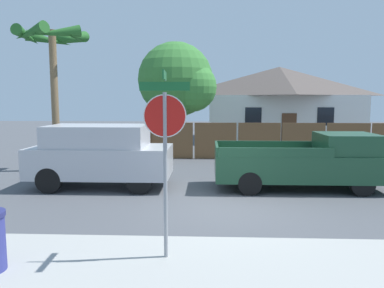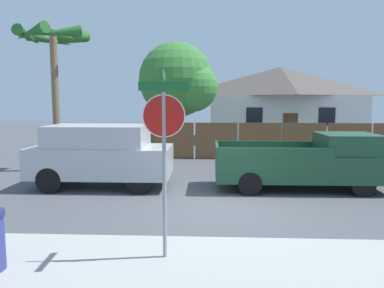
{
  "view_description": "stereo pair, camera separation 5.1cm",
  "coord_description": "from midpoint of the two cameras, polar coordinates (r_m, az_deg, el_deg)",
  "views": [
    {
      "loc": [
        -0.48,
        -9.4,
        2.79
      ],
      "look_at": [
        -0.92,
        0.74,
        1.6
      ],
      "focal_mm": 35.0,
      "sensor_mm": 36.0,
      "label": 1
    },
    {
      "loc": [
        -0.43,
        -9.4,
        2.79
      ],
      "look_at": [
        -0.92,
        0.74,
        1.6
      ],
      "focal_mm": 35.0,
      "sensor_mm": 36.0,
      "label": 2
    }
  ],
  "objects": [
    {
      "name": "ground_plane",
      "position": [
        9.82,
        5.41,
        -9.85
      ],
      "size": [
        80.0,
        80.0,
        0.0
      ],
      "primitive_type": "plane",
      "color": "#4C4F54"
    },
    {
      "name": "sidewalk_strip",
      "position": [
        6.45,
        6.93,
        -18.95
      ],
      "size": [
        36.0,
        3.2,
        0.01
      ],
      "color": "#A3A39E",
      "rests_on": "ground"
    },
    {
      "name": "wooden_fence",
      "position": [
        18.4,
        16.82,
        0.4
      ],
      "size": [
        14.64,
        0.12,
        1.83
      ],
      "color": "brown",
      "rests_on": "ground"
    },
    {
      "name": "house",
      "position": [
        27.2,
        13.29,
        6.22
      ],
      "size": [
        10.51,
        7.81,
        5.11
      ],
      "color": "white",
      "rests_on": "ground"
    },
    {
      "name": "oak_tree",
      "position": [
        19.35,
        -1.8,
        9.48
      ],
      "size": [
        4.03,
        3.84,
        5.75
      ],
      "color": "brown",
      "rests_on": "ground"
    },
    {
      "name": "palm_tree",
      "position": [
        15.86,
        -20.26,
        13.52
      ],
      "size": [
        2.75,
        2.95,
        5.57
      ],
      "color": "brown",
      "rests_on": "ground"
    },
    {
      "name": "red_suv",
      "position": [
        12.37,
        -13.57,
        -1.47
      ],
      "size": [
        4.42,
        2.03,
        2.0
      ],
      "rotation": [
        0.0,
        0.0,
        0.0
      ],
      "color": "#B7B7BC",
      "rests_on": "ground"
    },
    {
      "name": "orange_pickup",
      "position": [
        12.29,
        17.23,
        -2.67
      ],
      "size": [
        5.28,
        1.97,
        1.76
      ],
      "rotation": [
        0.0,
        0.0,
        0.0
      ],
      "color": "#1E472D",
      "rests_on": "ground"
    },
    {
      "name": "stop_sign",
      "position": [
        6.46,
        -4.08,
        1.64
      ],
      "size": [
        0.86,
        0.77,
        3.28
      ],
      "rotation": [
        0.0,
        0.0,
        0.06
      ],
      "color": "gray",
      "rests_on": "ground"
    }
  ]
}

